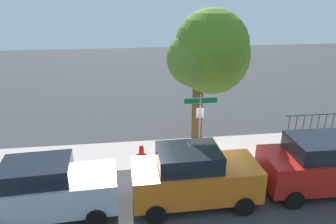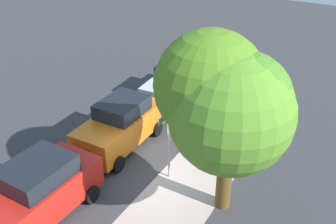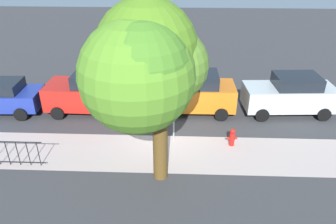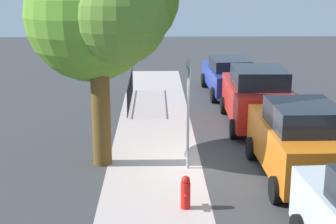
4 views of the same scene
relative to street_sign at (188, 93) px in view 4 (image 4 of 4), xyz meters
The scene contains 9 objects.
ground_plane 2.20m from the street_sign, 42.21° to the right, with size 60.00×60.00×0.00m, color #38383A.
sidewalk_strip 3.35m from the street_sign, 20.20° to the left, with size 24.00×2.60×0.00m, color #B4A29B.
street_sign is the anchor object (origin of this frame).
shade_tree 3.26m from the street_sign, 69.90° to the left, with size 4.04×4.21×6.25m.
car_orange 3.10m from the street_sign, 106.09° to the right, with size 4.29×2.07×2.05m.
car_red 4.91m from the street_sign, 33.51° to the right, with size 4.55×2.24×2.07m.
car_blue 9.19m from the street_sign, 14.92° to the right, with size 4.50×2.11×1.63m.
iron_fence 7.65m from the street_sign, 14.69° to the left, with size 4.78×0.04×1.07m.
fire_hydrant 3.00m from the street_sign, behind, with size 0.42×0.22×0.78m.
Camera 4 is at (-13.34, 1.25, 5.10)m, focal length 54.08 mm.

